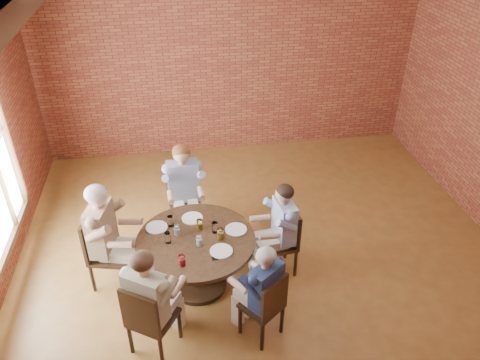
{
  "coord_description": "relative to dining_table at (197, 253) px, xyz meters",
  "views": [
    {
      "loc": [
        -1.04,
        -4.23,
        4.3
      ],
      "look_at": [
        -0.22,
        1.0,
        0.86
      ],
      "focal_mm": 35.0,
      "sensor_mm": 36.0,
      "label": 1
    }
  ],
  "objects": [
    {
      "name": "chair_d",
      "position": [
        -0.57,
        -0.89,
        -0.01
      ],
      "size": [
        0.6,
        0.6,
        0.95
      ],
      "rotation": [
        0.0,
        0.0,
        2.57
      ],
      "color": "black",
      "rests_on": "floor"
    },
    {
      "name": "plate_d",
      "position": [
        0.27,
        -0.26,
        0.23
      ],
      "size": [
        0.26,
        0.26,
        0.01
      ],
      "primitive_type": "cylinder",
      "color": "white",
      "rests_on": "dining_table"
    },
    {
      "name": "glass_c",
      "position": [
        -0.28,
        0.29,
        0.29
      ],
      "size": [
        0.07,
        0.07,
        0.14
      ],
      "primitive_type": "cylinder",
      "color": "white",
      "rests_on": "dining_table"
    },
    {
      "name": "plate_b",
      "position": [
        -0.01,
        0.39,
        0.23
      ],
      "size": [
        0.26,
        0.26,
        0.01
      ],
      "primitive_type": "cylinder",
      "color": "white",
      "rests_on": "dining_table"
    },
    {
      "name": "chair_c",
      "position": [
        -1.12,
        0.28,
        0.0
      ],
      "size": [
        0.57,
        0.57,
        0.99
      ],
      "rotation": [
        0.0,
        0.0,
        1.33
      ],
      "color": "black",
      "rests_on": "floor"
    },
    {
      "name": "smartphone",
      "position": [
        0.19,
        -0.33,
        0.23
      ],
      "size": [
        0.07,
        0.13,
        0.01
      ],
      "primitive_type": "cube",
      "rotation": [
        0.0,
        0.0,
        -0.03
      ],
      "color": "black",
      "rests_on": "dining_table"
    },
    {
      "name": "chair_b",
      "position": [
        -0.08,
        1.2,
        -0.01
      ],
      "size": [
        0.47,
        0.47,
        0.96
      ],
      "rotation": [
        0.0,
        0.0,
        0.06
      ],
      "color": "black",
      "rests_on": "floor"
    },
    {
      "name": "diner_a",
      "position": [
        1.04,
        0.13,
        0.12
      ],
      "size": [
        0.68,
        0.58,
        1.3
      ],
      "primitive_type": null,
      "rotation": [
        0.0,
        0.0,
        -1.45
      ],
      "color": "#3F60A5",
      "rests_on": "floor"
    },
    {
      "name": "diner_b",
      "position": [
        -0.07,
        1.11,
        0.16
      ],
      "size": [
        0.59,
        0.71,
        1.37
      ],
      "primitive_type": null,
      "rotation": [
        0.0,
        0.0,
        0.06
      ],
      "color": "gray",
      "rests_on": "floor"
    },
    {
      "name": "diner_d",
      "position": [
        -0.52,
        -0.81,
        0.15
      ],
      "size": [
        0.81,
        0.85,
        1.36
      ],
      "primitive_type": null,
      "rotation": [
        0.0,
        0.0,
        2.57
      ],
      "color": "#C3AE99",
      "rests_on": "floor"
    },
    {
      "name": "plate_c",
      "position": [
        -0.45,
        0.28,
        0.23
      ],
      "size": [
        0.26,
        0.26,
        0.01
      ],
      "primitive_type": "cylinder",
      "color": "white",
      "rests_on": "dining_table"
    },
    {
      "name": "glass_d",
      "position": [
        -0.21,
        0.11,
        0.29
      ],
      "size": [
        0.07,
        0.07,
        0.14
      ],
      "primitive_type": "cylinder",
      "color": "white",
      "rests_on": "dining_table"
    },
    {
      "name": "diner_c",
      "position": [
        -1.02,
        0.26,
        0.18
      ],
      "size": [
        0.84,
        0.74,
        1.42
      ],
      "primitive_type": null,
      "rotation": [
        0.0,
        0.0,
        1.33
      ],
      "color": "brown",
      "rests_on": "floor"
    },
    {
      "name": "glass_a",
      "position": [
        0.24,
        0.09,
        0.29
      ],
      "size": [
        0.07,
        0.07,
        0.14
      ],
      "primitive_type": "cylinder",
      "color": "white",
      "rests_on": "dining_table"
    },
    {
      "name": "chair_a",
      "position": [
        1.12,
        0.14,
        -0.03
      ],
      "size": [
        0.46,
        0.46,
        0.92
      ],
      "rotation": [
        0.0,
        0.0,
        -1.45
      ],
      "color": "black",
      "rests_on": "floor"
    },
    {
      "name": "chair_e",
      "position": [
        0.67,
        -0.89,
        -0.04
      ],
      "size": [
        0.54,
        0.54,
        0.89
      ],
      "rotation": [
        0.0,
        0.0,
        3.79
      ],
      "color": "black",
      "rests_on": "floor"
    },
    {
      "name": "diner_e",
      "position": [
        0.63,
        -0.83,
        0.1
      ],
      "size": [
        0.74,
        0.76,
        1.25
      ],
      "primitive_type": null,
      "rotation": [
        0.0,
        0.0,
        3.79
      ],
      "color": "#1A2749",
      "rests_on": "floor"
    },
    {
      "name": "glass_g",
      "position": [
        0.04,
        -0.12,
        0.29
      ],
      "size": [
        0.07,
        0.07,
        0.14
      ],
      "primitive_type": "cylinder",
      "color": "white",
      "rests_on": "dining_table"
    },
    {
      "name": "glass_e",
      "position": [
        -0.32,
        -0.01,
        0.29
      ],
      "size": [
        0.07,
        0.07,
        0.14
      ],
      "primitive_type": "cylinder",
      "color": "white",
      "rests_on": "dining_table"
    },
    {
      "name": "dining_table",
      "position": [
        0.0,
        0.0,
        0.0
      ],
      "size": [
        1.4,
        1.4,
        0.75
      ],
      "color": "black",
      "rests_on": "floor"
    },
    {
      "name": "wall_back",
      "position": [
        0.9,
        3.5,
        1.17
      ],
      "size": [
        7.0,
        0.0,
        7.0
      ],
      "primitive_type": "plane",
      "rotation": [
        1.57,
        0.0,
        0.0
      ],
      "color": "brown",
      "rests_on": "ground"
    },
    {
      "name": "plate_a",
      "position": [
        0.49,
        0.09,
        0.23
      ],
      "size": [
        0.26,
        0.26,
        0.01
      ],
      "primitive_type": "cylinder",
      "color": "white",
      "rests_on": "dining_table"
    },
    {
      "name": "floor",
      "position": [
        0.9,
        0.0,
        -0.53
      ],
      "size": [
        7.0,
        7.0,
        0.0
      ],
      "primitive_type": "plane",
      "color": "olive",
      "rests_on": "ground"
    },
    {
      "name": "glass_h",
      "position": [
        0.29,
        -0.04,
        0.29
      ],
      "size": [
        0.07,
        0.07,
        0.14
      ],
      "primitive_type": "cylinder",
      "color": "white",
      "rests_on": "dining_table"
    },
    {
      "name": "glass_b",
      "position": [
        0.06,
        0.17,
        0.29
      ],
      "size": [
        0.07,
        0.07,
        0.14
      ],
      "primitive_type": "cylinder",
      "color": "white",
      "rests_on": "dining_table"
    },
    {
      "name": "glass_f",
      "position": [
        -0.18,
        -0.42,
        0.29
      ],
      "size": [
        0.07,
        0.07,
        0.14
      ],
      "primitive_type": "cylinder",
      "color": "white",
      "rests_on": "dining_table"
    }
  ]
}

